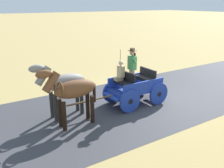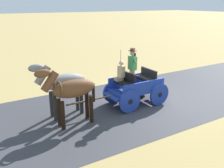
# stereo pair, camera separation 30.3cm
# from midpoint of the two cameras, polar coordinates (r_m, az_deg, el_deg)

# --- Properties ---
(ground_plane) EXTENTS (200.00, 200.00, 0.00)m
(ground_plane) POSITION_cam_midpoint_polar(r_m,az_deg,el_deg) (11.48, 9.57, -3.48)
(ground_plane) COLOR tan
(road_surface) EXTENTS (5.84, 160.00, 0.01)m
(road_surface) POSITION_cam_midpoint_polar(r_m,az_deg,el_deg) (11.48, 9.57, -3.46)
(road_surface) COLOR #38383D
(road_surface) RESTS_ON ground
(horse_drawn_carriage) EXTENTS (1.43, 4.50, 2.50)m
(horse_drawn_carriage) POSITION_cam_midpoint_polar(r_m,az_deg,el_deg) (10.59, 6.05, -0.50)
(horse_drawn_carriage) COLOR #1E3899
(horse_drawn_carriage) RESTS_ON ground
(horse_near_side) EXTENTS (0.58, 2.13, 2.21)m
(horse_near_side) POSITION_cam_midpoint_polar(r_m,az_deg,el_deg) (8.64, -8.40, -1.45)
(horse_near_side) COLOR brown
(horse_near_side) RESTS_ON ground
(horse_off_side) EXTENTS (0.65, 2.13, 2.21)m
(horse_off_side) POSITION_cam_midpoint_polar(r_m,az_deg,el_deg) (9.40, -10.45, 0.10)
(horse_off_side) COLOR gray
(horse_off_side) RESTS_ON ground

